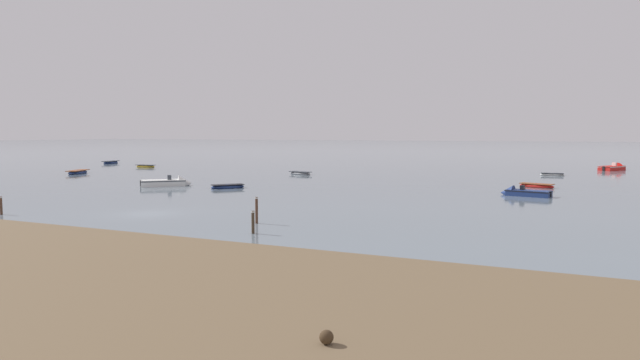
{
  "coord_description": "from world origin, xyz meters",
  "views": [
    {
      "loc": [
        28.35,
        -31.59,
        5.89
      ],
      "look_at": [
        2.28,
        25.11,
        0.66
      ],
      "focal_mm": 31.43,
      "sensor_mm": 36.0,
      "label": 1
    }
  ],
  "objects": [
    {
      "name": "mooring_post_near",
      "position": [
        9.45,
        -0.4,
        0.82
      ],
      "size": [
        0.22,
        0.22,
        1.93
      ],
      "color": "#4F3323",
      "rests_on": "ground"
    },
    {
      "name": "rowboat_moored_5",
      "position": [
        -37.73,
        27.53,
        0.2
      ],
      "size": [
        3.07,
        4.87,
        0.73
      ],
      "rotation": [
        0.0,
        0.0,
        5.07
      ],
      "color": "navy",
      "rests_on": "ground"
    },
    {
      "name": "rowboat_moored_0",
      "position": [
        -7.53,
        39.67,
        0.16
      ],
      "size": [
        3.96,
        2.36,
        0.59
      ],
      "rotation": [
        0.0,
        0.0,
        5.97
      ],
      "color": "gray",
      "rests_on": "ground"
    },
    {
      "name": "rowboat_moored_4",
      "position": [
        -5.61,
        18.53,
        0.16
      ],
      "size": [
        3.32,
        3.62,
        0.58
      ],
      "rotation": [
        0.0,
        0.0,
        0.87
      ],
      "color": "navy",
      "rests_on": "ground"
    },
    {
      "name": "motorboat_moored_1",
      "position": [
        -13.02,
        18.2,
        0.26
      ],
      "size": [
        5.36,
        5.16,
        1.9
      ],
      "rotation": [
        0.0,
        0.0,
        0.75
      ],
      "color": "white",
      "rests_on": "ground"
    },
    {
      "name": "rowboat_moored_3",
      "position": [
        25.3,
        52.45,
        0.14
      ],
      "size": [
        3.27,
        1.37,
        0.5
      ],
      "rotation": [
        0.0,
        0.0,
        0.09
      ],
      "color": "white",
      "rests_on": "ground"
    },
    {
      "name": "rowboat_moored_1",
      "position": [
        -39.49,
        43.6,
        0.16
      ],
      "size": [
        3.84,
        1.41,
        0.6
      ],
      "rotation": [
        0.0,
        0.0,
        3.17
      ],
      "color": "gold",
      "rests_on": "ground"
    },
    {
      "name": "mooring_post_left",
      "position": [
        11.19,
        -3.69,
        0.65
      ],
      "size": [
        0.22,
        0.22,
        1.5
      ],
      "color": "#433323",
      "rests_on": "ground"
    },
    {
      "name": "mooring_post_right",
      "position": [
        -9.48,
        -4.7,
        0.63
      ],
      "size": [
        0.22,
        0.22,
        1.46
      ],
      "color": "#4F3323",
      "rests_on": "ground"
    },
    {
      "name": "motorboat_moored_2",
      "position": [
        23.68,
        24.02,
        0.22
      ],
      "size": [
        4.8,
        2.44,
        1.57
      ],
      "rotation": [
        0.0,
        0.0,
        2.95
      ],
      "color": "navy",
      "rests_on": "ground"
    },
    {
      "name": "rowboat_moored_6",
      "position": [
        -54.19,
        50.24,
        0.19
      ],
      "size": [
        2.57,
        4.7,
        0.7
      ],
      "rotation": [
        0.0,
        0.0,
        4.96
      ],
      "color": "navy",
      "rests_on": "ground"
    },
    {
      "name": "rowboat_moored_2",
      "position": [
        24.47,
        33.38,
        0.16
      ],
      "size": [
        3.97,
        2.38,
        0.59
      ],
      "rotation": [
        0.0,
        0.0,
        5.97
      ],
      "color": "red",
      "rests_on": "ground"
    },
    {
      "name": "motorboat_moored_0",
      "position": [
        33.87,
        68.95,
        0.27
      ],
      "size": [
        4.56,
        5.85,
        1.94
      ],
      "rotation": [
        0.0,
        0.0,
        1.03
      ],
      "color": "red",
      "rests_on": "ground"
    },
    {
      "name": "tidal_rock_right",
      "position": [
        22.3,
        -18.01,
        0.34
      ],
      "size": [
        0.4,
        0.4,
        0.4
      ],
      "primitive_type": "sphere",
      "color": "#402F1E",
      "rests_on": "mudflat_shore"
    },
    {
      "name": "ground_plane",
      "position": [
        0.0,
        0.0,
        0.0
      ],
      "size": [
        800.0,
        800.0,
        0.0
      ],
      "primitive_type": "plane",
      "color": "slate"
    }
  ]
}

